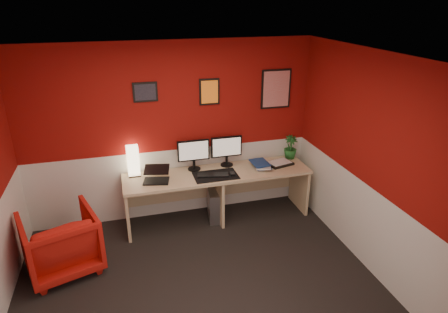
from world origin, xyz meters
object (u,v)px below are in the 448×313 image
Objects in this scene: monitor_right at (227,147)px; potted_plant at (290,147)px; shoji_lamp at (133,162)px; zen_tray at (280,163)px; monitor_left at (194,150)px; armchair at (61,242)px; desk at (218,196)px; pc_tower at (215,204)px; laptop at (156,174)px.

monitor_right is 1.00m from potted_plant.
shoji_lamp is 2.09m from zen_tray.
armchair is at bearing -155.45° from monitor_left.
zen_tray reaches higher than desk.
monitor_left reaches higher than pc_tower.
monitor_right is at bearing -0.88° from shoji_lamp.
laptop is at bearing -166.54° from pc_tower.
potted_plant is at bearing 10.35° from desk.
zen_tray is (1.24, -0.16, -0.28)m from monitor_left.
armchair is at bearing -142.21° from laptop.
desk is 0.98m from laptop.
laptop is 1.10m from monitor_right.
desk is at bearing -11.62° from shoji_lamp.
zen_tray is at bearing -5.38° from shoji_lamp.
shoji_lamp is (-1.12, 0.23, 0.56)m from desk.
desk is at bearing -132.18° from monitor_right.
laptop is 0.57× the size of monitor_right.
desk reaches higher than pc_tower.
desk is at bearing -32.65° from pc_tower.
potted_plant is at bearing 176.27° from armchair.
laptop is at bearing -155.98° from monitor_left.
shoji_lamp reaches higher than desk.
monitor_right is (0.19, 0.21, 0.66)m from desk.
zen_tray is at bearing 15.92° from laptop.
zen_tray reaches higher than armchair.
monitor_right is (0.48, 0.02, 0.00)m from monitor_left.
monitor_right is at bearing 47.82° from desk.
shoji_lamp is at bearing 168.38° from desk.
zen_tray is at bearing -143.18° from potted_plant.
potted_plant is 3.38m from armchair.
monitor_right is 0.72× the size of armchair.
monitor_right is 2.47m from armchair.
armchair is at bearing -154.85° from pc_tower.
shoji_lamp is 0.84m from monitor_left.
zen_tray is at bearing 2.17° from desk.
shoji_lamp reaches higher than laptop.
monitor_left and monitor_right have the same top height.
desk is at bearing 16.76° from laptop.
shoji_lamp is 0.40m from laptop.
zen_tray is at bearing -7.29° from monitor_left.
monitor_right is at bearing 1.90° from monitor_left.
zen_tray reaches higher than pc_tower.
shoji_lamp is 1.32m from pc_tower.
shoji_lamp is 1.14× the size of potted_plant.
potted_plant is (1.00, 0.01, -0.11)m from monitor_right.
shoji_lamp reaches higher than potted_plant.
monitor_left reaches higher than potted_plant.
pc_tower is (1.09, -0.20, -0.70)m from shoji_lamp.
monitor_right reaches higher than potted_plant.
zen_tray is 0.43× the size of armchair.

